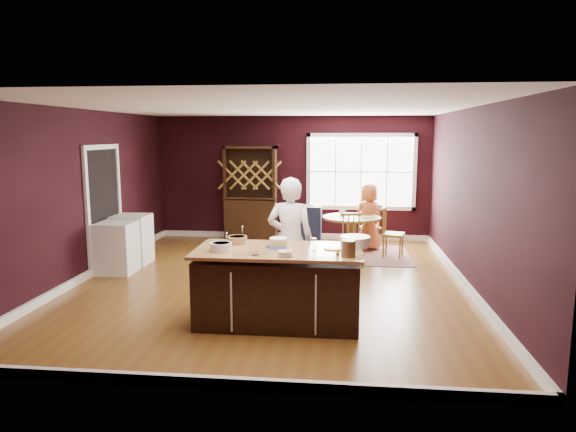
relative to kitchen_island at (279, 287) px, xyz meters
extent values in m
plane|color=brown|center=(-0.34, 1.70, -0.44)|extent=(7.00, 7.00, 0.00)
plane|color=white|center=(-0.34, 1.70, 2.26)|extent=(7.00, 7.00, 0.00)
plane|color=black|center=(-0.34, 5.20, 0.91)|extent=(6.00, 0.00, 6.00)
plane|color=black|center=(-0.34, -1.80, 0.91)|extent=(6.00, 0.00, 6.00)
plane|color=black|center=(-3.34, 1.70, 0.91)|extent=(0.00, 7.00, 7.00)
plane|color=black|center=(2.66, 1.70, 0.91)|extent=(0.00, 7.00, 7.00)
cube|color=black|center=(0.00, 0.00, -0.03)|extent=(1.95, 0.98, 0.83)
cube|color=tan|center=(0.00, 0.00, 0.46)|extent=(2.03, 1.06, 0.04)
cylinder|color=brown|center=(0.95, 3.67, -0.42)|extent=(0.52, 0.52, 0.04)
cylinder|color=brown|center=(0.95, 3.67, -0.08)|extent=(0.18, 0.18, 0.67)
cylinder|color=brown|center=(0.95, 3.67, 0.29)|extent=(1.11, 1.11, 0.04)
imported|color=white|center=(0.07, 0.74, 0.43)|extent=(0.67, 0.47, 1.74)
cylinder|color=white|center=(-0.67, -0.17, 0.53)|extent=(0.26, 0.26, 0.10)
cylinder|color=#A9663B|center=(-0.56, 0.27, 0.53)|extent=(0.25, 0.25, 0.09)
cylinder|color=white|center=(-0.25, -0.33, 0.51)|extent=(0.14, 0.14, 0.05)
cylinder|color=beige|center=(0.12, -0.37, 0.51)|extent=(0.17, 0.17, 0.06)
cylinder|color=silver|center=(0.43, -0.07, 0.56)|extent=(0.08, 0.08, 0.16)
cylinder|color=beige|center=(0.66, 0.09, 0.49)|extent=(0.24, 0.24, 0.02)
cylinder|color=silver|center=(0.93, 0.26, 0.54)|extent=(0.37, 0.37, 0.13)
cylinder|color=brown|center=(0.84, -0.31, 0.58)|extent=(0.16, 0.16, 0.19)
cube|color=brown|center=(0.95, 3.67, -0.43)|extent=(2.25, 1.75, 0.01)
imported|color=#C26237|center=(1.29, 4.17, 0.23)|extent=(0.78, 0.71, 1.34)
cylinder|color=beige|center=(1.21, 3.61, 0.32)|extent=(0.20, 0.20, 0.01)
imported|color=silver|center=(0.78, 3.87, 0.36)|extent=(0.13, 0.13, 0.10)
cube|color=#372513|center=(-1.21, 4.92, 0.59)|extent=(1.12, 0.47, 2.06)
cube|color=silver|center=(-2.98, 1.98, -0.01)|extent=(0.59, 0.57, 0.86)
cube|color=silver|center=(-2.98, 2.62, 0.00)|extent=(0.61, 0.59, 0.88)
camera|label=1|loc=(0.75, -6.05, 1.86)|focal=32.00mm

